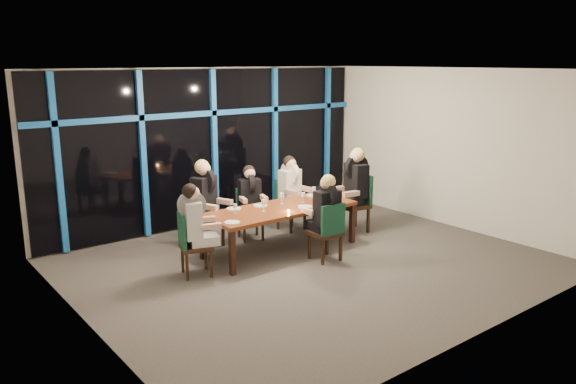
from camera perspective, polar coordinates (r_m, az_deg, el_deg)
name	(u,v)px	position (r m, az deg, el deg)	size (l,w,h in m)	color
room	(313,136)	(8.45, 2.53, 5.71)	(7.04, 7.00, 3.02)	#524D48
window_wall	(214,145)	(10.89, -7.58, 4.80)	(6.86, 0.43, 2.94)	black
dining_table	(281,211)	(9.33, -0.76, -1.98)	(2.60, 1.00, 0.75)	brown
chair_far_left	(202,214)	(9.66, -8.71, -2.23)	(0.63, 0.63, 1.04)	black
chair_far_mid	(249,210)	(10.07, -3.97, -1.88)	(0.53, 0.53, 0.91)	black
chair_far_right	(288,201)	(10.59, 0.02, -0.93)	(0.48, 0.48, 0.96)	black
chair_end_left	(190,241)	(8.40, -9.92, -4.97)	(0.55, 0.55, 0.96)	black
chair_end_right	(358,200)	(10.52, 7.11, -0.77)	(0.57, 0.57, 1.07)	black
chair_near_mid	(329,229)	(8.89, 4.14, -3.77)	(0.48, 0.48, 0.96)	black
diner_far_left	(206,191)	(9.51, -8.37, 0.08)	(0.65, 0.71, 1.01)	black
diner_far_mid	(250,192)	(9.90, -3.87, 0.03)	(0.54, 0.62, 0.89)	black
diner_far_right	(291,182)	(10.44, 0.33, 1.01)	(0.50, 0.62, 0.94)	silver
diner_end_left	(195,216)	(8.31, -9.47, -2.43)	(0.65, 0.56, 0.93)	black
diner_end_right	(354,178)	(10.37, 6.76, 1.44)	(0.71, 0.58, 1.05)	black
diner_near_mid	(326,205)	(8.85, 3.86, -1.28)	(0.50, 0.61, 0.93)	black
plate_far_left	(234,209)	(9.24, -5.51, -1.70)	(0.24, 0.24, 0.01)	white
plate_far_mid	(260,205)	(9.41, -2.83, -1.38)	(0.24, 0.24, 0.01)	white
plate_far_right	(313,196)	(10.09, 2.53, -0.37)	(0.24, 0.24, 0.01)	white
plate_end_left	(232,222)	(8.47, -5.70, -3.09)	(0.24, 0.24, 0.01)	white
plate_end_right	(328,195)	(10.12, 4.13, -0.35)	(0.24, 0.24, 0.01)	white
plate_near_mid	(305,207)	(9.33, 1.74, -1.50)	(0.24, 0.24, 0.01)	white
wine_bottle	(327,192)	(9.82, 3.99, -0.03)	(0.08, 0.08, 0.34)	black
water_pitcher	(329,197)	(9.62, 4.17, -0.47)	(0.13, 0.12, 0.21)	silver
tea_light	(288,211)	(9.05, 0.05, -1.91)	(0.04, 0.04, 0.03)	#FDA24B
wine_glass_a	(264,203)	(9.04, -2.48, -1.10)	(0.08, 0.08, 0.19)	silver
wine_glass_b	(282,196)	(9.52, -0.64, -0.40)	(0.07, 0.07, 0.19)	white
wine_glass_c	(303,195)	(9.59, 1.55, -0.35)	(0.07, 0.07, 0.18)	silver
wine_glass_d	(235,207)	(8.95, -5.40, -1.48)	(0.06, 0.06, 0.16)	white
wine_glass_e	(314,190)	(9.95, 2.64, 0.21)	(0.07, 0.07, 0.19)	silver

